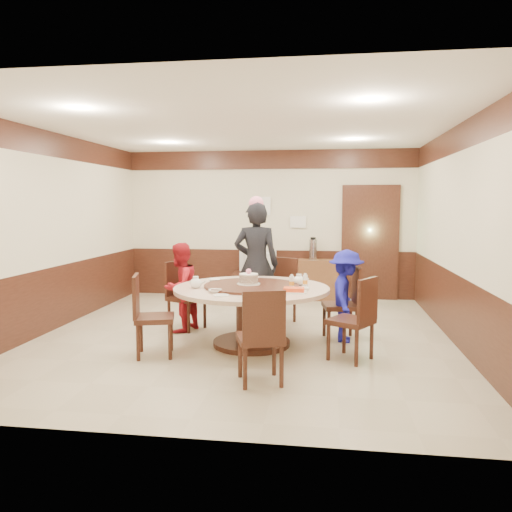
# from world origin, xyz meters

# --- Properties ---
(room) EXTENTS (6.00, 6.04, 2.84)m
(room) POSITION_xyz_m (0.01, 0.01, 1.08)
(room) COLOR #C0B59A
(room) RESTS_ON ground
(banquet_table) EXTENTS (1.95, 1.95, 0.78)m
(banquet_table) POSITION_xyz_m (0.17, -0.42, 0.53)
(banquet_table) COLOR #3B1B12
(banquet_table) RESTS_ON ground
(chair_0) EXTENTS (0.52, 0.51, 0.97)m
(chair_0) POSITION_xyz_m (1.31, 0.02, 0.30)
(chair_0) COLOR #3B1B12
(chair_0) RESTS_ON ground
(chair_1) EXTENTS (0.59, 0.60, 0.97)m
(chair_1) POSITION_xyz_m (0.40, 0.86, 0.30)
(chair_1) COLOR #3B1B12
(chair_1) RESTS_ON ground
(chair_2) EXTENTS (0.59, 0.58, 0.97)m
(chair_2) POSITION_xyz_m (-0.89, 0.28, 0.30)
(chair_2) COLOR #3B1B12
(chair_2) RESTS_ON ground
(chair_3) EXTENTS (0.55, 0.54, 0.97)m
(chair_3) POSITION_xyz_m (-0.92, -1.02, 0.30)
(chair_3) COLOR #3B1B12
(chair_3) RESTS_ON ground
(chair_4) EXTENTS (0.55, 0.56, 0.97)m
(chair_4) POSITION_xyz_m (0.46, -1.74, 0.30)
(chair_4) COLOR #3B1B12
(chair_4) RESTS_ON ground
(chair_5) EXTENTS (0.61, 0.61, 0.97)m
(chair_5) POSITION_xyz_m (1.40, -0.86, 0.30)
(chair_5) COLOR #3B1B12
(chair_5) RESTS_ON ground
(person_standing) EXTENTS (0.67, 0.45, 1.81)m
(person_standing) POSITION_xyz_m (0.07, 0.70, 0.91)
(person_standing) COLOR black
(person_standing) RESTS_ON ground
(person_red) EXTENTS (0.65, 0.73, 1.25)m
(person_red) POSITION_xyz_m (-0.93, 0.13, 0.63)
(person_red) COLOR #AE1721
(person_red) RESTS_ON ground
(person_blue) EXTENTS (0.49, 0.80, 1.20)m
(person_blue) POSITION_xyz_m (1.36, -0.06, 0.60)
(person_blue) COLOR #18199D
(person_blue) RESTS_ON ground
(birthday_cake) EXTENTS (0.29, 0.29, 0.20)m
(birthday_cake) POSITION_xyz_m (0.13, -0.40, 0.85)
(birthday_cake) COLOR white
(birthday_cake) RESTS_ON banquet_table
(teapot_left) EXTENTS (0.17, 0.15, 0.13)m
(teapot_left) POSITION_xyz_m (-0.51, -0.59, 0.81)
(teapot_left) COLOR white
(teapot_left) RESTS_ON banquet_table
(teapot_right) EXTENTS (0.17, 0.15, 0.13)m
(teapot_right) POSITION_xyz_m (0.75, -0.20, 0.81)
(teapot_right) COLOR white
(teapot_right) RESTS_ON banquet_table
(bowl_0) EXTENTS (0.17, 0.17, 0.04)m
(bowl_0) POSITION_xyz_m (-0.38, -0.08, 0.77)
(bowl_0) COLOR white
(bowl_0) RESTS_ON banquet_table
(bowl_1) EXTENTS (0.15, 0.15, 0.05)m
(bowl_1) POSITION_xyz_m (0.51, -1.00, 0.77)
(bowl_1) COLOR white
(bowl_1) RESTS_ON banquet_table
(bowl_2) EXTENTS (0.16, 0.16, 0.04)m
(bowl_2) POSITION_xyz_m (-0.20, -0.88, 0.77)
(bowl_2) COLOR white
(bowl_2) RESTS_ON banquet_table
(bowl_3) EXTENTS (0.13, 0.13, 0.04)m
(bowl_3) POSITION_xyz_m (0.84, -0.59, 0.77)
(bowl_3) COLOR white
(bowl_3) RESTS_ON banquet_table
(saucer_near) EXTENTS (0.18, 0.18, 0.01)m
(saucer_near) POSITION_xyz_m (-0.08, -1.07, 0.76)
(saucer_near) COLOR white
(saucer_near) RESTS_ON banquet_table
(saucer_far) EXTENTS (0.18, 0.18, 0.01)m
(saucer_far) POSITION_xyz_m (0.62, 0.08, 0.76)
(saucer_far) COLOR white
(saucer_far) RESTS_ON banquet_table
(shrimp_platter) EXTENTS (0.30, 0.20, 0.06)m
(shrimp_platter) POSITION_xyz_m (0.73, -0.76, 0.78)
(shrimp_platter) COLOR white
(shrimp_platter) RESTS_ON banquet_table
(bottle_0) EXTENTS (0.06, 0.06, 0.16)m
(bottle_0) POSITION_xyz_m (0.68, -0.49, 0.83)
(bottle_0) COLOR white
(bottle_0) RESTS_ON banquet_table
(bottle_1) EXTENTS (0.06, 0.06, 0.16)m
(bottle_1) POSITION_xyz_m (0.84, -0.37, 0.83)
(bottle_1) COLOR white
(bottle_1) RESTS_ON banquet_table
(tv_stand) EXTENTS (0.85, 0.45, 0.50)m
(tv_stand) POSITION_xyz_m (-0.22, 2.75, 0.25)
(tv_stand) COLOR #3B1B12
(tv_stand) RESTS_ON ground
(television) EXTENTS (0.74, 0.24, 0.42)m
(television) POSITION_xyz_m (-0.22, 2.75, 0.71)
(television) COLOR gray
(television) RESTS_ON tv_stand
(side_cabinet) EXTENTS (0.80, 0.40, 0.75)m
(side_cabinet) POSITION_xyz_m (0.92, 2.78, 0.38)
(side_cabinet) COLOR brown
(side_cabinet) RESTS_ON ground
(thermos) EXTENTS (0.15, 0.15, 0.38)m
(thermos) POSITION_xyz_m (0.85, 2.78, 0.94)
(thermos) COLOR silver
(thermos) RESTS_ON side_cabinet
(notice_left) EXTENTS (0.25, 0.00, 0.35)m
(notice_left) POSITION_xyz_m (-0.10, 2.96, 1.75)
(notice_left) COLOR white
(notice_left) RESTS_ON room
(notice_right) EXTENTS (0.30, 0.00, 0.22)m
(notice_right) POSITION_xyz_m (0.55, 2.96, 1.45)
(notice_right) COLOR white
(notice_right) RESTS_ON room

